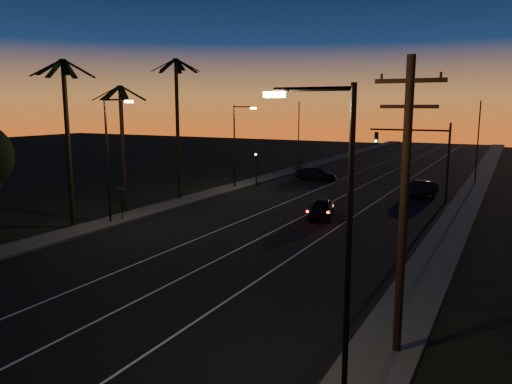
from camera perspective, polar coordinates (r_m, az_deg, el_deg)
The scene contains 21 objects.
road at distance 40.13m, azimuth 5.46°, elevation -2.36°, with size 20.00×170.00×0.01m, color black.
sidewalk_left at distance 45.43m, azimuth -7.73°, elevation -0.88°, with size 2.40×170.00×0.16m, color #3B3C39.
sidewalk_right at distance 37.49m, azimuth 21.56°, elevation -3.76°, with size 2.40×170.00×0.16m, color #3B3C39.
lane_stripe_left at distance 41.32m, azimuth 1.61°, elevation -1.94°, with size 0.12×160.00×0.01m, color silver.
lane_stripe_mid at distance 39.95m, azimuth 6.13°, elevation -2.41°, with size 0.12×160.00×0.01m, color silver.
lane_stripe_right at distance 38.84m, azimuth 10.94°, elevation -2.88°, with size 0.12×160.00×0.01m, color silver.
palm_near at distance 36.63m, azimuth -20.80°, elevation 7.06°, with size 4.25×4.16×11.53m.
palm_mid at distance 41.31m, azimuth -15.05°, elevation 6.45°, with size 4.25×4.16×10.03m.
palm_far at distance 45.26m, azimuth -8.99°, elevation 8.65°, with size 4.25×4.16×12.53m.
streetlight_left_near at distance 36.76m, azimuth -16.32°, elevation 4.57°, with size 2.55×0.26×9.00m.
streetlight_left_far at distance 51.24m, azimuth -2.19°, elevation 6.02°, with size 2.55×0.26×8.50m.
streetlight_right_near at distance 13.37m, azimuth 9.40°, elevation -3.70°, with size 2.55×0.26×9.00m.
street_sign at distance 38.03m, azimuth -15.13°, elevation -0.79°, with size 0.70×0.06×2.60m.
utility_pole at distance 16.96m, azimuth 16.56°, elevation -1.15°, with size 2.20×0.28×10.00m.
signal_mast at distance 47.13m, azimuth 18.34°, elevation 4.87°, with size 7.10×0.41×7.00m.
signal_post at distance 52.59m, azimuth 0.03°, elevation 3.75°, with size 0.28×0.37×4.20m.
far_pole_left at distance 66.66m, azimuth 4.90°, elevation 6.38°, with size 0.14×0.14×9.00m, color black.
far_pole_right at distance 58.63m, azimuth 24.01°, elevation 5.11°, with size 0.14×0.14×9.00m, color black.
lead_car at distance 38.33m, azimuth 7.48°, elevation -1.84°, with size 2.79×5.04×1.46m.
right_car at distance 49.25m, azimuth 18.31°, elevation 0.33°, with size 2.77×4.74×1.48m.
cross_car at distance 57.88m, azimuth 6.88°, elevation 2.08°, with size 5.11×2.51×1.43m.
Camera 1 is at (14.71, -6.38, 8.41)m, focal length 35.00 mm.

